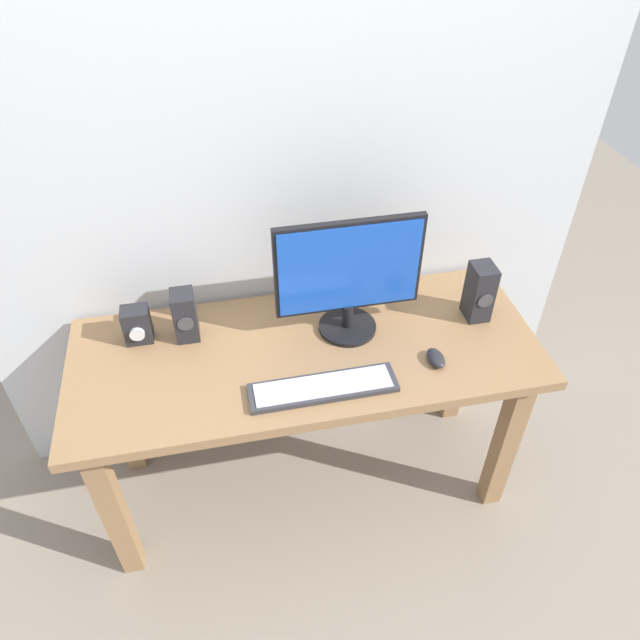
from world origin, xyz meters
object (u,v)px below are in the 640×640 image
(desk, at_px, (306,374))
(speaker_left, at_px, (185,315))
(speaker_right, at_px, (480,292))
(audio_controller, at_px, (137,325))
(mouse, at_px, (436,358))
(monitor, at_px, (349,275))
(keyboard_primary, at_px, (323,388))

(desk, bearing_deg, speaker_left, 158.76)
(speaker_right, bearing_deg, audio_controller, 174.52)
(speaker_left, bearing_deg, mouse, -20.35)
(desk, distance_m, speaker_left, 0.46)
(desk, height_order, monitor, monitor)
(desk, relative_size, speaker_left, 8.60)
(keyboard_primary, relative_size, speaker_left, 2.54)
(mouse, relative_size, audio_controller, 0.71)
(desk, bearing_deg, audio_controller, 163.32)
(monitor, bearing_deg, speaker_left, 173.05)
(keyboard_primary, relative_size, mouse, 5.02)
(keyboard_primary, xyz_separation_m, speaker_left, (-0.40, 0.34, 0.08))
(mouse, distance_m, speaker_left, 0.83)
(desk, relative_size, mouse, 16.96)
(mouse, distance_m, speaker_right, 0.30)
(monitor, distance_m, mouse, 0.39)
(monitor, bearing_deg, keyboard_primary, -117.45)
(desk, bearing_deg, monitor, 27.13)
(mouse, distance_m, audio_controller, 0.99)
(speaker_right, distance_m, audio_controller, 1.16)
(speaker_right, height_order, audio_controller, speaker_right)
(keyboard_primary, xyz_separation_m, speaker_right, (0.60, 0.24, 0.10))
(desk, height_order, speaker_right, speaker_right)
(speaker_left, bearing_deg, speaker_right, -5.54)
(mouse, bearing_deg, audio_controller, 160.24)
(mouse, height_order, speaker_right, speaker_right)
(monitor, xyz_separation_m, audio_controller, (-0.70, 0.08, -0.16))
(desk, distance_m, mouse, 0.45)
(speaker_left, bearing_deg, monitor, -6.95)
(desk, distance_m, speaker_right, 0.66)
(monitor, bearing_deg, audio_controller, 173.47)
(desk, xyz_separation_m, speaker_right, (0.62, 0.05, 0.22))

